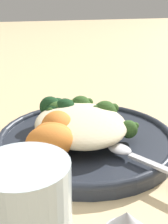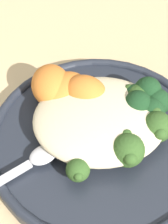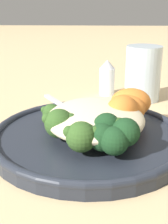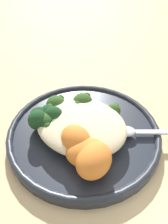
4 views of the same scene
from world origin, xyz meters
The scene contains 13 objects.
ground_plane centered at (0.00, 0.00, 0.00)m, with size 4.00×4.00×0.00m, color #D6B784.
plate centered at (0.00, -0.01, 0.01)m, with size 0.27×0.27×0.02m.
quinoa_mound centered at (0.00, 0.00, 0.04)m, with size 0.16×0.13×0.03m, color beige.
broccoli_stalk_0 centered at (-0.03, -0.05, 0.03)m, with size 0.03×0.10×0.03m.
broccoli_stalk_1 centered at (0.02, -0.04, 0.04)m, with size 0.09×0.10×0.04m.
broccoli_stalk_2 centered at (0.05, -0.01, 0.04)m, with size 0.13×0.06×0.04m.
broccoli_stalk_3 centered at (0.04, 0.03, 0.04)m, with size 0.10×0.04×0.04m.
sweet_potato_chunk_0 centered at (-0.03, 0.01, 0.04)m, with size 0.06×0.05×0.03m, color orange.
sweet_potato_chunk_1 centered at (-0.06, 0.05, 0.04)m, with size 0.06×0.05×0.04m, color orange.
sweet_potato_chunk_2 centered at (-0.01, 0.04, 0.04)m, with size 0.06×0.04×0.04m, color orange.
sweet_potato_chunk_3 centered at (-0.04, 0.05, 0.04)m, with size 0.06×0.05×0.04m, color orange.
kale_tuft centered at (0.06, 0.02, 0.04)m, with size 0.06×0.06×0.04m.
spoon centered at (-0.08, -0.05, 0.03)m, with size 0.11×0.08×0.01m.
Camera 4 is at (-0.14, 0.22, 0.30)m, focal length 35.00 mm.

